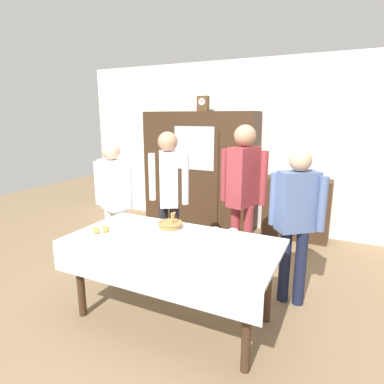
{
  "coord_description": "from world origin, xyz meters",
  "views": [
    {
      "loc": [
        1.32,
        -2.52,
        1.83
      ],
      "look_at": [
        0.0,
        0.2,
        1.12
      ],
      "focal_mm": 30.19,
      "sensor_mm": 36.0,
      "label": 1
    }
  ],
  "objects_px": {
    "tea_cup_far_right": "(179,254)",
    "person_behind_table_right": "(243,187)",
    "spoon_mid_left": "(167,238)",
    "person_beside_shelf": "(168,188)",
    "tea_cup_center": "(233,233)",
    "dining_table": "(170,252)",
    "spoon_front_edge": "(226,248)",
    "book_stack": "(299,177)",
    "tea_cup_near_right": "(215,232)",
    "mantel_clock": "(203,104)",
    "tea_cup_front_edge": "(132,238)",
    "person_near_right_end": "(296,214)",
    "spoon_center": "(237,268)",
    "bookshelf_low": "(296,209)",
    "pastry_plate": "(101,231)",
    "person_behind_table_left": "(113,195)",
    "wall_cabinet": "(200,170)",
    "bread_basket": "(170,224)"
  },
  "relations": [
    {
      "from": "tea_cup_near_right",
      "to": "spoon_front_edge",
      "type": "height_order",
      "value": "tea_cup_near_right"
    },
    {
      "from": "tea_cup_near_right",
      "to": "spoon_front_edge",
      "type": "distance_m",
      "value": 0.32
    },
    {
      "from": "spoon_mid_left",
      "to": "person_behind_table_right",
      "type": "distance_m",
      "value": 1.12
    },
    {
      "from": "person_behind_table_right",
      "to": "spoon_center",
      "type": "bearing_deg",
      "value": -74.22
    },
    {
      "from": "dining_table",
      "to": "spoon_front_edge",
      "type": "bearing_deg",
      "value": 9.03
    },
    {
      "from": "tea_cup_center",
      "to": "spoon_center",
      "type": "distance_m",
      "value": 0.65
    },
    {
      "from": "book_stack",
      "to": "spoon_mid_left",
      "type": "distance_m",
      "value": 2.7
    },
    {
      "from": "tea_cup_far_right",
      "to": "person_behind_table_right",
      "type": "relative_size",
      "value": 0.07
    },
    {
      "from": "tea_cup_front_edge",
      "to": "person_near_right_end",
      "type": "distance_m",
      "value": 1.55
    },
    {
      "from": "bookshelf_low",
      "to": "tea_cup_far_right",
      "type": "relative_size",
      "value": 7.41
    },
    {
      "from": "bread_basket",
      "to": "person_beside_shelf",
      "type": "relative_size",
      "value": 0.14
    },
    {
      "from": "spoon_front_edge",
      "to": "person_near_right_end",
      "type": "distance_m",
      "value": 0.85
    },
    {
      "from": "dining_table",
      "to": "person_behind_table_right",
      "type": "bearing_deg",
      "value": 73.48
    },
    {
      "from": "person_beside_shelf",
      "to": "tea_cup_center",
      "type": "bearing_deg",
      "value": -27.88
    },
    {
      "from": "tea_cup_front_edge",
      "to": "person_beside_shelf",
      "type": "distance_m",
      "value": 1.06
    },
    {
      "from": "mantel_clock",
      "to": "person_beside_shelf",
      "type": "distance_m",
      "value": 2.02
    },
    {
      "from": "mantel_clock",
      "to": "person_near_right_end",
      "type": "height_order",
      "value": "mantel_clock"
    },
    {
      "from": "pastry_plate",
      "to": "spoon_center",
      "type": "distance_m",
      "value": 1.39
    },
    {
      "from": "person_near_right_end",
      "to": "tea_cup_front_edge",
      "type": "bearing_deg",
      "value": -143.27
    },
    {
      "from": "book_stack",
      "to": "spoon_front_edge",
      "type": "xyz_separation_m",
      "value": [
        -0.2,
        -2.56,
        -0.18
      ]
    },
    {
      "from": "spoon_mid_left",
      "to": "person_beside_shelf",
      "type": "relative_size",
      "value": 0.07
    },
    {
      "from": "spoon_mid_left",
      "to": "tea_cup_center",
      "type": "bearing_deg",
      "value": 30.7
    },
    {
      "from": "wall_cabinet",
      "to": "spoon_mid_left",
      "type": "xyz_separation_m",
      "value": [
        0.83,
        -2.53,
        -0.18
      ]
    },
    {
      "from": "tea_cup_near_right",
      "to": "person_behind_table_right",
      "type": "relative_size",
      "value": 0.07
    },
    {
      "from": "dining_table",
      "to": "person_behind_table_left",
      "type": "xyz_separation_m",
      "value": [
        -1.11,
        0.61,
        0.27
      ]
    },
    {
      "from": "tea_cup_near_right",
      "to": "pastry_plate",
      "type": "distance_m",
      "value": 1.07
    },
    {
      "from": "book_stack",
      "to": "tea_cup_near_right",
      "type": "relative_size",
      "value": 1.7
    },
    {
      "from": "wall_cabinet",
      "to": "bookshelf_low",
      "type": "xyz_separation_m",
      "value": [
        1.59,
        0.05,
        -0.49
      ]
    },
    {
      "from": "person_behind_table_left",
      "to": "pastry_plate",
      "type": "bearing_deg",
      "value": -59.34
    },
    {
      "from": "mantel_clock",
      "to": "tea_cup_near_right",
      "type": "distance_m",
      "value": 2.81
    },
    {
      "from": "book_stack",
      "to": "person_near_right_end",
      "type": "xyz_separation_m",
      "value": [
        0.24,
        -1.85,
        -0.02
      ]
    },
    {
      "from": "tea_cup_near_right",
      "to": "person_near_right_end",
      "type": "relative_size",
      "value": 0.08
    },
    {
      "from": "person_beside_shelf",
      "to": "spoon_front_edge",
      "type": "bearing_deg",
      "value": -38.53
    },
    {
      "from": "person_near_right_end",
      "to": "person_behind_table_left",
      "type": "distance_m",
      "value": 2.05
    },
    {
      "from": "book_stack",
      "to": "tea_cup_far_right",
      "type": "bearing_deg",
      "value": -99.18
    },
    {
      "from": "spoon_center",
      "to": "person_behind_table_left",
      "type": "relative_size",
      "value": 0.08
    },
    {
      "from": "dining_table",
      "to": "book_stack",
      "type": "height_order",
      "value": "book_stack"
    },
    {
      "from": "dining_table",
      "to": "person_behind_table_left",
      "type": "bearing_deg",
      "value": 151.25
    },
    {
      "from": "wall_cabinet",
      "to": "tea_cup_center",
      "type": "height_order",
      "value": "wall_cabinet"
    },
    {
      "from": "tea_cup_center",
      "to": "tea_cup_near_right",
      "type": "bearing_deg",
      "value": -166.7
    },
    {
      "from": "spoon_mid_left",
      "to": "person_beside_shelf",
      "type": "bearing_deg",
      "value": 118.6
    },
    {
      "from": "spoon_center",
      "to": "person_near_right_end",
      "type": "distance_m",
      "value": 1.06
    },
    {
      "from": "bookshelf_low",
      "to": "book_stack",
      "type": "relative_size",
      "value": 4.35
    },
    {
      "from": "pastry_plate",
      "to": "bookshelf_low",
      "type": "bearing_deg",
      "value": 63.11
    },
    {
      "from": "bookshelf_low",
      "to": "mantel_clock",
      "type": "bearing_deg",
      "value": -178.09
    },
    {
      "from": "person_behind_table_left",
      "to": "tea_cup_center",
      "type": "bearing_deg",
      "value": -8.88
    },
    {
      "from": "mantel_clock",
      "to": "tea_cup_far_right",
      "type": "height_order",
      "value": "mantel_clock"
    },
    {
      "from": "wall_cabinet",
      "to": "book_stack",
      "type": "distance_m",
      "value": 1.59
    },
    {
      "from": "tea_cup_front_edge",
      "to": "tea_cup_far_right",
      "type": "distance_m",
      "value": 0.54
    },
    {
      "from": "spoon_front_edge",
      "to": "person_behind_table_right",
      "type": "xyz_separation_m",
      "value": [
        -0.17,
        0.99,
        0.3
      ]
    }
  ]
}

